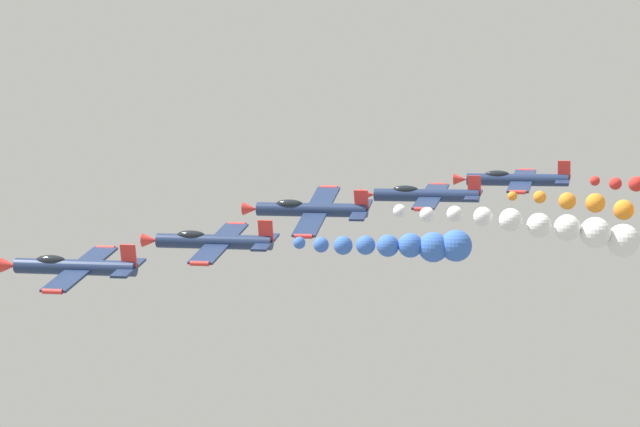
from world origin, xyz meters
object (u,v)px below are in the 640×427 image
airplane_lead (73,267)px  airplane_left_inner (212,241)px  airplane_right_inner (310,209)px  airplane_right_outer (515,180)px  airplane_left_outer (424,195)px

airplane_lead → airplane_left_inner: size_ratio=1.00×
airplane_lead → airplane_left_inner: airplane_left_inner is taller
airplane_right_inner → airplane_right_outer: 22.16m
airplane_lead → airplane_left_inner: (8.40, -7.44, 1.21)m
airplane_left_outer → airplane_right_outer: size_ratio=1.00×
airplane_right_inner → airplane_left_outer: (9.38, -7.74, 0.76)m
airplane_lead → airplane_right_outer: airplane_right_outer is taller
airplane_lead → airplane_left_outer: size_ratio=1.00×
airplane_lead → airplane_right_inner: (15.79, -13.16, 3.23)m
airplane_right_inner → airplane_right_outer: bearing=-42.3°
airplane_right_outer → airplane_left_inner: bearing=139.1°
airplane_lead → airplane_left_inner: 11.29m
airplane_left_inner → airplane_left_outer: (16.77, -13.47, 2.78)m
airplane_lead → airplane_left_outer: bearing=-39.7°
airplane_right_inner → airplane_left_outer: size_ratio=1.00×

